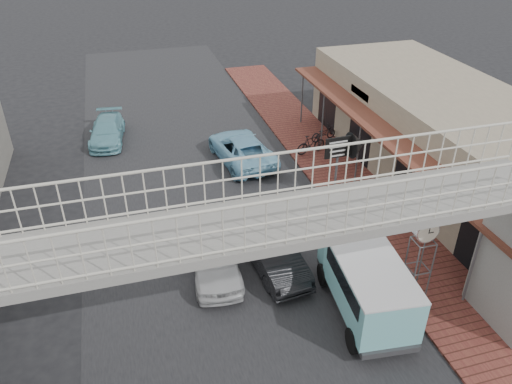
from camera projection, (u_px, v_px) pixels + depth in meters
ground at (234, 282)px, 17.05m from camera, size 120.00×120.00×0.00m
road_strip at (234, 282)px, 17.05m from camera, size 10.00×60.00×0.01m
sidewalk at (366, 206)px, 21.02m from camera, size 3.00×40.00×0.10m
shophouse_row at (454, 142)px, 21.88m from camera, size 7.20×18.00×4.00m
footbridge at (271, 289)px, 12.11m from camera, size 16.40×2.40×6.34m
white_hatchback at (215, 256)px, 17.17m from camera, size 1.96×4.10×1.35m
dark_sedan at (272, 251)px, 17.41m from camera, size 1.82×4.17×1.33m
angkot_curb at (241, 149)px, 24.30m from camera, size 2.82×5.07×1.34m
angkot_far at (107, 131)px, 26.29m from camera, size 2.12×4.18×1.16m
angkot_van at (368, 281)px, 15.14m from camera, size 2.31×4.39×2.07m
motorcycle_near at (323, 133)px, 26.24m from camera, size 1.62×0.93×0.81m
motorcycle_far at (311, 144)px, 24.91m from camera, size 1.71×0.80×0.99m
street_clock at (425, 234)px, 14.83m from camera, size 0.77×0.62×3.14m
arrow_sign at (355, 145)px, 20.31m from camera, size 1.77×1.12×3.04m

